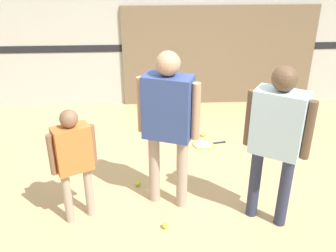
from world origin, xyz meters
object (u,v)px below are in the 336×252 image
at_px(person_instructor, 168,115).
at_px(person_student_right, 277,131).
at_px(tennis_ball_near_instructor, 165,226).
at_px(tennis_ball_stray_left, 138,183).
at_px(racket_spare_on_floor, 204,144).
at_px(tennis_ball_by_spare_racket, 203,135).
at_px(person_student_left, 73,155).

bearing_deg(person_instructor, person_student_right, 2.08).
bearing_deg(tennis_ball_near_instructor, person_student_right, 5.19).
relative_size(person_instructor, tennis_ball_near_instructor, 26.38).
xyz_separation_m(tennis_ball_near_instructor, tennis_ball_stray_left, (-0.29, 0.77, 0.00)).
distance_m(racket_spare_on_floor, tennis_ball_by_spare_racket, 0.26).
height_order(person_instructor, tennis_ball_by_spare_racket, person_instructor).
height_order(tennis_ball_near_instructor, tennis_ball_stray_left, same).
bearing_deg(tennis_ball_stray_left, racket_spare_on_floor, 45.74).
relative_size(tennis_ball_near_instructor, tennis_ball_by_spare_racket, 1.00).
xyz_separation_m(person_student_left, person_student_right, (1.96, -0.13, 0.27)).
distance_m(person_instructor, tennis_ball_near_instructor, 1.14).
bearing_deg(tennis_ball_near_instructor, racket_spare_on_floor, 69.49).
bearing_deg(tennis_ball_stray_left, person_student_right, -26.38).
distance_m(person_student_right, racket_spare_on_floor, 1.99).
bearing_deg(racket_spare_on_floor, person_instructor, -124.09).
bearing_deg(racket_spare_on_floor, tennis_ball_near_instructor, -119.86).
height_order(tennis_ball_near_instructor, tennis_ball_by_spare_racket, same).
bearing_deg(person_student_right, person_student_left, 28.98).
height_order(person_student_left, tennis_ball_by_spare_racket, person_student_left).
distance_m(tennis_ball_near_instructor, tennis_ball_stray_left, 0.83).
bearing_deg(tennis_ball_by_spare_racket, tennis_ball_stray_left, -128.16).
relative_size(person_student_right, tennis_ball_by_spare_racket, 25.53).
relative_size(person_instructor, person_student_right, 1.03).
bearing_deg(person_student_left, person_student_right, -31.50).
relative_size(tennis_ball_near_instructor, tennis_ball_stray_left, 1.00).
relative_size(person_instructor, person_student_left, 1.39).
relative_size(person_instructor, racket_spare_on_floor, 3.35).
bearing_deg(tennis_ball_by_spare_racket, person_student_right, -78.25).
relative_size(racket_spare_on_floor, tennis_ball_by_spare_racket, 7.87).
xyz_separation_m(person_student_left, tennis_ball_stray_left, (0.60, 0.55, -0.74)).
relative_size(person_student_right, racket_spare_on_floor, 3.24).
distance_m(racket_spare_on_floor, tennis_ball_stray_left, 1.36).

